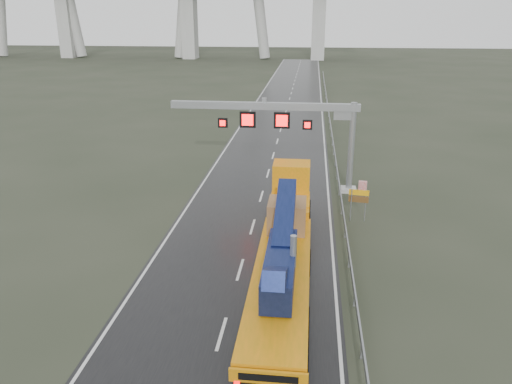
# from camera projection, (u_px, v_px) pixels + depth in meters

# --- Properties ---
(ground) EXTENTS (400.00, 400.00, 0.00)m
(ground) POSITION_uv_depth(u_px,v_px,m) (229.00, 309.00, 24.30)
(ground) COLOR #292F21
(ground) RESTS_ON ground
(road) EXTENTS (11.00, 200.00, 0.02)m
(road) POSITION_uv_depth(u_px,v_px,m) (281.00, 130.00, 61.71)
(road) COLOR black
(road) RESTS_ON ground
(guardrail) EXTENTS (0.20, 140.00, 1.40)m
(guardrail) POSITION_uv_depth(u_px,v_px,m) (334.00, 146.00, 51.49)
(guardrail) COLOR gray
(guardrail) RESTS_ON ground
(sign_gantry) EXTENTS (14.90, 1.20, 7.42)m
(sign_gantry) POSITION_uv_depth(u_px,v_px,m) (291.00, 122.00, 39.01)
(sign_gantry) COLOR #B3B3AE
(sign_gantry) RESTS_ON ground
(heavy_haul_truck) EXTENTS (2.98, 19.53, 4.58)m
(heavy_haul_truck) POSITION_uv_depth(u_px,v_px,m) (286.00, 230.00, 28.86)
(heavy_haul_truck) COLOR orange
(heavy_haul_truck) RESTS_ON ground
(exit_sign_pair) EXTENTS (1.35, 0.25, 2.33)m
(exit_sign_pair) POSITION_uv_depth(u_px,v_px,m) (359.00, 199.00, 34.11)
(exit_sign_pair) COLOR #919599
(exit_sign_pair) RESTS_ON ground
(striped_barrier) EXTENTS (0.69, 0.44, 1.09)m
(striped_barrier) POSITION_uv_depth(u_px,v_px,m) (363.00, 188.00, 39.57)
(striped_barrier) COLOR red
(striped_barrier) RESTS_ON ground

